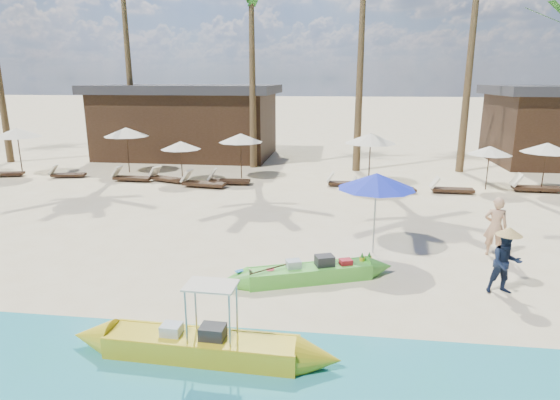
# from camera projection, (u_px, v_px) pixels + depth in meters

# --- Properties ---
(ground) EXTENTS (240.00, 240.00, 0.00)m
(ground) POSITION_uv_depth(u_px,v_px,m) (283.00, 277.00, 11.34)
(ground) COLOR beige
(ground) RESTS_ON ground
(green_canoe) EXTENTS (4.56, 1.96, 0.61)m
(green_canoe) POSITION_uv_depth(u_px,v_px,m) (309.00, 273.00, 11.08)
(green_canoe) COLOR #54C33B
(green_canoe) RESTS_ON ground
(yellow_canoe) EXTENTS (5.34, 0.82, 1.38)m
(yellow_canoe) POSITION_uv_depth(u_px,v_px,m) (201.00, 346.00, 8.01)
(yellow_canoe) COLOR gold
(yellow_canoe) RESTS_ON ground
(tourist) EXTENTS (0.66, 0.51, 1.62)m
(tourist) POSITION_uv_depth(u_px,v_px,m) (495.00, 227.00, 12.56)
(tourist) COLOR tan
(tourist) RESTS_ON ground
(vendor_green) EXTENTS (0.74, 0.60, 1.43)m
(vendor_green) POSITION_uv_depth(u_px,v_px,m) (505.00, 263.00, 10.32)
(vendor_green) COLOR #121C33
(vendor_green) RESTS_ON ground
(blue_umbrella) EXTENTS (2.08, 2.08, 2.24)m
(blue_umbrella) POSITION_uv_depth(u_px,v_px,m) (376.00, 181.00, 12.43)
(blue_umbrella) COLOR #99999E
(blue_umbrella) RESTS_ON ground
(resort_parasol_2) EXTENTS (2.27, 2.27, 2.34)m
(resort_parasol_2) POSITION_uv_depth(u_px,v_px,m) (17.00, 133.00, 22.89)
(resort_parasol_2) COLOR #321F14
(resort_parasol_2) RESTS_ON ground
(lounger_2_left) EXTENTS (1.89, 1.01, 0.61)m
(lounger_2_left) POSITION_uv_depth(u_px,v_px,m) (2.00, 173.00, 22.86)
(lounger_2_left) COLOR #321F14
(lounger_2_left) RESTS_ON ground
(resort_parasol_3) EXTENTS (2.22, 2.22, 2.29)m
(resort_parasol_3) POSITION_uv_depth(u_px,v_px,m) (126.00, 132.00, 23.53)
(resort_parasol_3) COLOR #321F14
(resort_parasol_3) RESTS_ON ground
(lounger_3_left) EXTENTS (1.72, 0.83, 0.56)m
(lounger_3_left) POSITION_uv_depth(u_px,v_px,m) (66.00, 174.00, 22.69)
(lounger_3_left) COLOR #321F14
(lounger_3_left) RESTS_ON ground
(lounger_3_right) EXTENTS (1.86, 0.63, 0.63)m
(lounger_3_right) POSITION_uv_depth(u_px,v_px,m) (130.00, 177.00, 21.88)
(lounger_3_right) COLOR #321F14
(lounger_3_right) RESTS_ON ground
(resort_parasol_4) EXTENTS (1.83, 1.83, 1.88)m
(resort_parasol_4) POSITION_uv_depth(u_px,v_px,m) (181.00, 145.00, 21.43)
(resort_parasol_4) COLOR #321F14
(resort_parasol_4) RESTS_ON ground
(lounger_4_left) EXTENTS (1.89, 1.13, 0.61)m
(lounger_4_left) POSITION_uv_depth(u_px,v_px,m) (166.00, 177.00, 21.76)
(lounger_4_left) COLOR #321F14
(lounger_4_left) RESTS_ON ground
(lounger_4_right) EXTENTS (2.06, 0.87, 0.68)m
(lounger_4_right) POSITION_uv_depth(u_px,v_px,m) (201.00, 182.00, 20.65)
(lounger_4_right) COLOR #321F14
(lounger_4_right) RESTS_ON ground
(resort_parasol_5) EXTENTS (2.09, 2.09, 2.15)m
(resort_parasol_5) POSITION_uv_depth(u_px,v_px,m) (241.00, 138.00, 22.16)
(resort_parasol_5) COLOR #321F14
(resort_parasol_5) RESTS_ON ground
(lounger_5_left) EXTENTS (1.94, 0.70, 0.65)m
(lounger_5_left) POSITION_uv_depth(u_px,v_px,m) (227.00, 180.00, 21.18)
(lounger_5_left) COLOR #321F14
(lounger_5_left) RESTS_ON ground
(resort_parasol_6) EXTENTS (2.28, 2.28, 2.35)m
(resort_parasol_6) POSITION_uv_depth(u_px,v_px,m) (371.00, 138.00, 20.61)
(resort_parasol_6) COLOR #321F14
(resort_parasol_6) RESTS_ON ground
(lounger_6_left) EXTENTS (1.76, 0.61, 0.59)m
(lounger_6_left) POSITION_uv_depth(u_px,v_px,m) (367.00, 188.00, 19.68)
(lounger_6_left) COLOR #321F14
(lounger_6_left) RESTS_ON ground
(lounger_6_right) EXTENTS (1.66, 0.55, 0.56)m
(lounger_6_right) POSITION_uv_depth(u_px,v_px,m) (343.00, 182.00, 20.87)
(lounger_6_right) COLOR #321F14
(lounger_6_right) RESTS_ON ground
(resort_parasol_7) EXTENTS (1.84, 1.84, 1.90)m
(resort_parasol_7) POSITION_uv_depth(u_px,v_px,m) (490.00, 150.00, 19.85)
(resort_parasol_7) COLOR #321F14
(resort_parasol_7) RESTS_ON ground
(lounger_7_left) EXTENTS (1.78, 0.83, 0.58)m
(lounger_7_left) POSITION_uv_depth(u_px,v_px,m) (393.00, 189.00, 19.59)
(lounger_7_left) COLOR #321F14
(lounger_7_left) RESTS_ON ground
(lounger_7_right) EXTENTS (1.79, 0.57, 0.60)m
(lounger_7_right) POSITION_uv_depth(u_px,v_px,m) (449.00, 188.00, 19.60)
(lounger_7_right) COLOR #321F14
(lounger_7_right) RESTS_ON ground
(resort_parasol_8) EXTENTS (2.04, 2.04, 2.10)m
(resort_parasol_8) POSITION_uv_depth(u_px,v_px,m) (547.00, 148.00, 19.32)
(resort_parasol_8) COLOR #321F14
(resort_parasol_8) RESTS_ON ground
(lounger_8_left) EXTENTS (2.03, 0.69, 0.68)m
(lounger_8_left) POSITION_uv_depth(u_px,v_px,m) (533.00, 187.00, 19.81)
(lounger_8_left) COLOR #321F14
(lounger_8_left) RESTS_ON ground
(pavilion_west) EXTENTS (10.80, 6.60, 4.30)m
(pavilion_west) POSITION_uv_depth(u_px,v_px,m) (188.00, 120.00, 28.58)
(pavilion_west) COLOR #321F14
(pavilion_west) RESTS_ON ground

